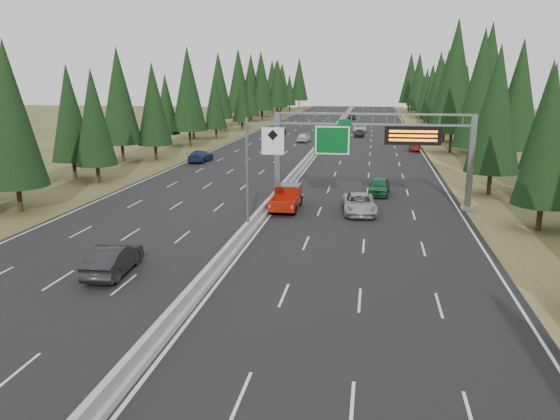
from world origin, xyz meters
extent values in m
cube|color=black|center=(0.00, 80.00, 0.04)|extent=(32.00, 260.00, 0.08)
cube|color=olive|center=(17.80, 80.00, 0.03)|extent=(3.60, 260.00, 0.06)
cube|color=#42431F|center=(-17.80, 80.00, 0.03)|extent=(3.60, 260.00, 0.06)
cube|color=#979892|center=(0.00, 80.00, 0.23)|extent=(0.70, 260.00, 0.30)
cube|color=#979892|center=(0.00, 80.00, 0.63)|extent=(0.30, 260.00, 0.60)
cube|color=slate|center=(0.35, 35.00, 3.98)|extent=(0.45, 0.45, 7.80)
cube|color=#979892|center=(0.35, 35.00, 0.23)|extent=(0.90, 0.90, 0.30)
cube|color=slate|center=(16.20, 35.00, 3.98)|extent=(0.45, 0.45, 7.80)
cube|color=#979892|center=(16.20, 35.00, 0.23)|extent=(0.90, 0.90, 0.30)
cube|color=slate|center=(8.28, 35.00, 7.80)|extent=(15.85, 0.35, 0.16)
cube|color=slate|center=(8.28, 35.00, 6.96)|extent=(15.85, 0.35, 0.16)
cube|color=#054C19|center=(5.00, 34.75, 5.63)|extent=(3.00, 0.10, 2.50)
cube|color=silver|center=(5.00, 34.69, 5.63)|extent=(2.85, 0.02, 2.35)
cube|color=#054C19|center=(6.00, 34.75, 7.13)|extent=(1.10, 0.10, 0.45)
cube|color=black|center=(11.50, 34.70, 6.13)|extent=(4.50, 0.40, 1.50)
cube|color=orange|center=(11.50, 34.48, 6.48)|extent=(3.80, 0.02, 0.18)
cube|color=orange|center=(11.50, 34.48, 6.13)|extent=(3.80, 0.02, 0.18)
cube|color=orange|center=(11.50, 34.48, 5.78)|extent=(3.80, 0.02, 0.18)
cylinder|color=slate|center=(0.00, 25.00, 4.08)|extent=(0.20, 0.20, 8.00)
cube|color=#979892|center=(0.00, 25.00, 0.18)|extent=(0.50, 0.50, 0.20)
cube|color=slate|center=(1.00, 25.00, 7.68)|extent=(2.00, 0.15, 0.15)
cube|color=silver|center=(1.80, 24.88, 6.58)|extent=(1.50, 0.06, 1.80)
cylinder|color=black|center=(20.30, 29.74, 0.94)|extent=(0.40, 0.40, 1.87)
cone|color=black|center=(20.30, 29.74, 6.80)|extent=(4.22, 4.22, 9.84)
cylinder|color=black|center=(19.18, 41.83, 1.09)|extent=(0.40, 0.40, 2.19)
cone|color=black|center=(19.18, 41.83, 7.94)|extent=(4.93, 4.93, 11.50)
cylinder|color=black|center=(24.59, 45.06, 0.99)|extent=(0.40, 0.40, 1.99)
cone|color=black|center=(24.59, 45.06, 7.21)|extent=(4.47, 4.47, 10.44)
cylinder|color=black|center=(20.65, 58.03, 1.32)|extent=(0.40, 0.40, 2.63)
cone|color=black|center=(20.65, 58.03, 9.53)|extent=(5.92, 5.92, 13.81)
cylinder|color=black|center=(24.95, 58.00, 1.22)|extent=(0.40, 0.40, 2.44)
cone|color=black|center=(24.95, 58.00, 8.83)|extent=(5.48, 5.48, 12.79)
cylinder|color=black|center=(19.51, 72.17, 1.52)|extent=(0.40, 0.40, 3.03)
cone|color=black|center=(19.51, 72.17, 11.00)|extent=(6.83, 6.83, 15.93)
cylinder|color=black|center=(24.42, 73.98, 1.49)|extent=(0.40, 0.40, 2.98)
cone|color=black|center=(24.42, 73.98, 10.80)|extent=(6.70, 6.70, 15.64)
cylinder|color=black|center=(20.38, 87.81, 1.25)|extent=(0.40, 0.40, 2.49)
cone|color=black|center=(20.38, 87.81, 9.04)|extent=(5.61, 5.61, 13.09)
cylinder|color=black|center=(23.22, 86.38, 1.04)|extent=(0.40, 0.40, 2.09)
cone|color=black|center=(23.22, 86.38, 7.56)|extent=(4.69, 4.69, 10.95)
cylinder|color=black|center=(20.69, 102.20, 1.28)|extent=(0.40, 0.40, 2.55)
cone|color=black|center=(20.69, 102.20, 9.26)|extent=(5.75, 5.75, 13.41)
cylinder|color=black|center=(24.64, 102.58, 1.30)|extent=(0.40, 0.40, 2.60)
cone|color=black|center=(24.64, 102.58, 9.42)|extent=(5.84, 5.84, 13.64)
cylinder|color=black|center=(20.29, 115.52, 0.96)|extent=(0.40, 0.40, 1.91)
cone|color=black|center=(20.29, 115.52, 6.93)|extent=(4.30, 4.30, 10.03)
cylinder|color=black|center=(23.15, 118.70, 1.21)|extent=(0.40, 0.40, 2.42)
cone|color=black|center=(23.15, 118.70, 8.78)|extent=(5.45, 5.45, 12.71)
cylinder|color=black|center=(20.92, 131.83, 1.06)|extent=(0.40, 0.40, 2.12)
cone|color=black|center=(20.92, 131.83, 7.70)|extent=(4.78, 4.78, 11.15)
cylinder|color=black|center=(23.74, 130.07, 0.88)|extent=(0.40, 0.40, 1.77)
cone|color=black|center=(23.74, 130.07, 6.40)|extent=(3.97, 3.97, 9.27)
cylinder|color=black|center=(20.07, 146.49, 1.00)|extent=(0.40, 0.40, 2.00)
cone|color=black|center=(20.07, 146.49, 7.25)|extent=(4.50, 4.50, 10.50)
cylinder|color=black|center=(23.76, 147.02, 1.17)|extent=(0.40, 0.40, 2.34)
cone|color=black|center=(23.76, 147.02, 8.49)|extent=(5.27, 5.27, 12.29)
cylinder|color=black|center=(20.90, 158.92, 1.46)|extent=(0.40, 0.40, 2.92)
cone|color=black|center=(20.90, 158.92, 10.60)|extent=(6.58, 6.58, 15.35)
cylinder|color=black|center=(24.77, 160.37, 1.16)|extent=(0.40, 0.40, 2.31)
cone|color=black|center=(24.77, 160.37, 8.39)|extent=(5.21, 5.21, 12.15)
cylinder|color=black|center=(19.41, 174.15, 1.52)|extent=(0.40, 0.40, 3.03)
cone|color=black|center=(19.41, 174.15, 10.99)|extent=(6.82, 6.82, 15.92)
cylinder|color=black|center=(23.99, 176.88, 0.97)|extent=(0.40, 0.40, 1.95)
cone|color=black|center=(23.99, 176.88, 7.06)|extent=(4.38, 4.38, 10.22)
cylinder|color=black|center=(20.06, 191.11, 1.25)|extent=(0.40, 0.40, 2.51)
cone|color=black|center=(20.06, 191.11, 9.09)|extent=(5.64, 5.64, 13.17)
cylinder|color=black|center=(23.98, 188.88, 1.17)|extent=(0.40, 0.40, 2.35)
cone|color=black|center=(23.98, 188.88, 8.50)|extent=(5.28, 5.28, 12.31)
cylinder|color=black|center=(-19.72, 28.33, 1.09)|extent=(0.40, 0.40, 2.19)
cone|color=black|center=(-19.72, 28.33, 7.93)|extent=(4.92, 4.92, 11.49)
cylinder|color=black|center=(-19.85, 41.59, 0.94)|extent=(0.40, 0.40, 1.88)
cone|color=black|center=(-19.85, 41.59, 6.80)|extent=(4.22, 4.22, 9.85)
cylinder|color=black|center=(-23.62, 43.53, 0.98)|extent=(0.40, 0.40, 1.95)
cone|color=black|center=(-23.62, 43.53, 7.09)|extent=(4.40, 4.40, 10.26)
cylinder|color=black|center=(-20.32, 58.35, 1.02)|extent=(0.40, 0.40, 2.05)
cone|color=black|center=(-20.32, 58.35, 7.43)|extent=(4.61, 4.61, 10.76)
cylinder|color=black|center=(-24.00, 56.18, 1.17)|extent=(0.40, 0.40, 2.35)
cone|color=black|center=(-24.00, 56.18, 8.50)|extent=(5.28, 5.28, 12.32)
cylinder|color=black|center=(-20.84, 73.97, 1.25)|extent=(0.40, 0.40, 2.50)
cone|color=black|center=(-20.84, 73.97, 9.07)|extent=(5.63, 5.63, 13.13)
cylinder|color=black|center=(-24.79, 74.27, 0.91)|extent=(0.40, 0.40, 1.83)
cone|color=black|center=(-24.79, 74.27, 6.63)|extent=(4.11, 4.11, 9.60)
cylinder|color=black|center=(-19.90, 85.82, 0.91)|extent=(0.40, 0.40, 1.81)
cone|color=black|center=(-19.90, 85.82, 6.57)|extent=(4.08, 4.08, 9.51)
cylinder|color=black|center=(-24.11, 85.53, 0.96)|extent=(0.40, 0.40, 1.91)
cone|color=black|center=(-24.11, 85.53, 6.94)|extent=(4.31, 4.31, 10.05)
cylinder|color=black|center=(-19.37, 103.71, 0.89)|extent=(0.40, 0.40, 1.78)
cone|color=black|center=(-19.37, 103.71, 6.45)|extent=(4.01, 4.01, 9.35)
cylinder|color=black|center=(-23.43, 100.57, 1.29)|extent=(0.40, 0.40, 2.57)
cone|color=black|center=(-23.43, 100.57, 9.32)|extent=(5.78, 5.78, 13.50)
cylinder|color=black|center=(-21.00, 117.98, 1.05)|extent=(0.40, 0.40, 2.10)
cone|color=black|center=(-21.00, 117.98, 7.62)|extent=(4.73, 4.73, 11.04)
cylinder|color=black|center=(-23.35, 117.28, 1.41)|extent=(0.40, 0.40, 2.82)
cone|color=black|center=(-23.35, 117.28, 10.22)|extent=(6.34, 6.34, 14.80)
cylinder|color=black|center=(-20.47, 130.89, 1.30)|extent=(0.40, 0.40, 2.59)
cone|color=black|center=(-20.47, 130.89, 9.41)|extent=(5.84, 5.84, 13.62)
cylinder|color=black|center=(-23.48, 131.28, 1.36)|extent=(0.40, 0.40, 2.73)
cone|color=black|center=(-23.48, 131.28, 9.89)|extent=(6.14, 6.14, 14.33)
cylinder|color=black|center=(-19.22, 147.30, 1.31)|extent=(0.40, 0.40, 2.62)
cone|color=black|center=(-19.22, 147.30, 9.48)|extent=(5.89, 5.89, 13.73)
cylinder|color=black|center=(-24.05, 147.00, 1.48)|extent=(0.40, 0.40, 2.97)
cone|color=black|center=(-24.05, 147.00, 10.76)|extent=(6.68, 6.68, 15.58)
cylinder|color=black|center=(-20.98, 162.12, 0.92)|extent=(0.40, 0.40, 1.84)
cone|color=black|center=(-20.98, 162.12, 6.67)|extent=(4.14, 4.14, 9.66)
cylinder|color=black|center=(-23.59, 161.98, 1.33)|extent=(0.40, 0.40, 2.66)
cone|color=black|center=(-23.59, 161.98, 9.63)|extent=(5.98, 5.98, 13.94)
cylinder|color=black|center=(-19.87, 173.72, 0.97)|extent=(0.40, 0.40, 1.94)
cone|color=black|center=(-19.87, 173.72, 7.05)|extent=(4.37, 4.37, 10.21)
cylinder|color=black|center=(-24.62, 174.86, 1.34)|extent=(0.40, 0.40, 2.67)
cone|color=black|center=(-24.62, 174.86, 9.68)|extent=(6.01, 6.01, 14.02)
cylinder|color=black|center=(-19.12, 192.25, 1.46)|extent=(0.40, 0.40, 2.92)
cone|color=black|center=(-19.12, 192.25, 10.59)|extent=(6.57, 6.57, 15.34)
cylinder|color=black|center=(-24.95, 189.08, 1.33)|extent=(0.40, 0.40, 2.66)
cone|color=black|center=(-24.95, 189.08, 9.63)|extent=(5.98, 5.98, 13.95)
imported|color=#A0A1A5|center=(7.45, 32.37, 0.86)|extent=(3.11, 5.80, 1.55)
cylinder|color=black|center=(0.61, 30.93, 0.50)|extent=(0.31, 0.83, 0.83)
cylinder|color=black|center=(2.39, 30.93, 0.50)|extent=(0.31, 0.83, 0.83)
cylinder|color=black|center=(0.61, 34.37, 0.50)|extent=(0.31, 0.83, 0.83)
cylinder|color=black|center=(2.39, 34.37, 0.50)|extent=(0.31, 0.83, 0.83)
cube|color=maroon|center=(1.50, 32.70, 0.65)|extent=(2.08, 5.84, 0.31)
cube|color=maroon|center=(1.50, 33.64, 1.38)|extent=(1.98, 2.29, 1.15)
cube|color=black|center=(1.50, 33.64, 1.70)|extent=(1.77, 1.98, 0.57)
cube|color=maroon|center=(0.51, 31.14, 1.02)|extent=(0.10, 2.50, 0.63)
cube|color=maroon|center=(2.49, 31.14, 1.02)|extent=(0.10, 2.50, 0.63)
cube|color=maroon|center=(1.50, 29.89, 1.02)|extent=(2.08, 0.10, 0.63)
imported|color=#14572C|center=(9.08, 40.00, 0.86)|extent=(2.19, 4.70, 1.56)
imported|color=#600E0D|center=(14.50, 73.04, 0.75)|extent=(1.46, 4.10, 1.35)
imported|color=black|center=(5.77, 92.60, 0.71)|extent=(1.92, 4.43, 1.27)
imported|color=silver|center=(5.58, 102.06, 0.85)|extent=(2.74, 5.62, 1.54)
imported|color=black|center=(2.59, 136.85, 0.84)|extent=(1.88, 4.50, 1.52)
imported|color=black|center=(-5.54, 15.99, 0.91)|extent=(2.12, 5.13, 1.65)
imported|color=navy|center=(-13.72, 57.12, 0.83)|extent=(2.32, 5.25, 1.50)
imported|color=silver|center=(-3.36, 82.44, 0.84)|extent=(2.21, 4.60, 1.51)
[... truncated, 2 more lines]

